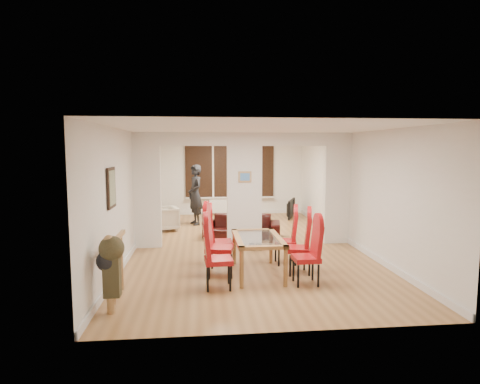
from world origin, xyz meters
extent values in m
cube|color=#9B6D3E|center=(0.00, 0.00, 0.00)|extent=(5.00, 9.00, 0.01)
cube|color=white|center=(0.00, 0.00, 1.30)|extent=(5.00, 0.18, 2.60)
cube|color=black|center=(0.00, 4.44, 1.50)|extent=(3.00, 0.08, 1.80)
cube|color=white|center=(0.00, 4.40, 0.30)|extent=(1.40, 0.08, 0.50)
sphere|color=orange|center=(0.30, 3.30, 2.15)|extent=(0.36, 0.36, 0.36)
cube|color=gray|center=(-2.47, -2.40, 1.60)|extent=(0.04, 0.52, 0.67)
cube|color=#4C8CD8|center=(0.00, -0.10, 1.60)|extent=(0.30, 0.03, 0.25)
imported|color=black|center=(0.03, 0.84, 0.28)|extent=(2.02, 1.08, 0.56)
imported|color=beige|center=(-2.00, 1.86, 0.33)|extent=(0.87, 0.88, 0.65)
imported|color=black|center=(-1.16, 2.66, 0.89)|extent=(0.76, 0.63, 1.77)
imported|color=black|center=(1.83, 3.54, 0.30)|extent=(1.02, 0.53, 0.60)
cylinder|color=#143F19|center=(0.29, 2.51, 0.36)|extent=(0.07, 0.07, 0.29)
imported|color=black|center=(0.44, 2.39, 0.25)|extent=(0.24, 0.24, 0.06)
camera|label=1|loc=(-1.02, -9.13, 2.25)|focal=30.00mm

